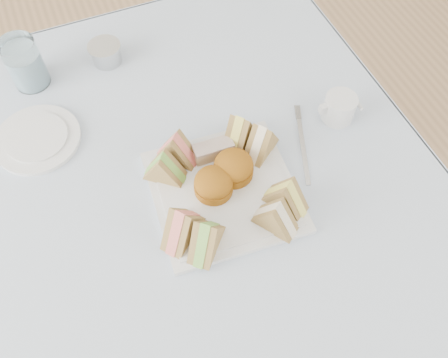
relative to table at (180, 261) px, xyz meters
name	(u,v)px	position (x,y,z in m)	size (l,w,h in m)	color
floor	(189,304)	(0.00, 0.00, -0.37)	(4.00, 4.00, 0.00)	#9E7751
table	(180,261)	(0.00, 0.00, 0.00)	(0.90, 0.90, 0.74)	brown
tablecloth	(164,185)	(0.00, 0.00, 0.37)	(1.02, 1.02, 0.01)	#A5BAD2
serving_plate	(224,192)	(0.10, -0.06, 0.38)	(0.26, 0.26, 0.01)	silver
sandwich_fl_a	(182,223)	(0.00, -0.12, 0.43)	(0.09, 0.04, 0.08)	#9C8345
sandwich_fl_b	(206,235)	(0.03, -0.15, 0.43)	(0.09, 0.04, 0.08)	#9C8345
sandwich_fr_a	(287,194)	(0.19, -0.13, 0.42)	(0.08, 0.04, 0.07)	#9C8345
sandwich_fr_b	(276,215)	(0.15, -0.16, 0.42)	(0.08, 0.04, 0.07)	#9C8345
sandwich_bl_a	(164,166)	(0.01, 0.01, 0.42)	(0.08, 0.04, 0.07)	#9C8345
sandwich_bl_b	(176,147)	(0.04, 0.04, 0.42)	(0.08, 0.04, 0.07)	#9C8345
sandwich_br_a	(262,139)	(0.20, -0.01, 0.43)	(0.08, 0.04, 0.07)	#9C8345
sandwich_br_b	(240,130)	(0.17, 0.03, 0.43)	(0.09, 0.04, 0.08)	#9C8345
scone_left	(213,184)	(0.08, -0.06, 0.41)	(0.07, 0.07, 0.05)	#A06014
scone_right	(234,167)	(0.13, -0.04, 0.41)	(0.07, 0.07, 0.05)	#A06014
pastry_slice	(213,151)	(0.11, 0.02, 0.41)	(0.08, 0.03, 0.04)	tan
side_plate	(37,139)	(-0.20, 0.19, 0.38)	(0.17, 0.17, 0.01)	silver
water_glass	(25,63)	(-0.18, 0.36, 0.43)	(0.07, 0.07, 0.11)	white
tea_strainer	(106,54)	(-0.01, 0.35, 0.40)	(0.07, 0.07, 0.04)	#BABABA
knife	(260,162)	(0.19, -0.03, 0.38)	(0.02, 0.21, 0.00)	#BABABA
fork	(303,151)	(0.28, -0.03, 0.38)	(0.01, 0.16, 0.00)	#BABABA
creamer_jug	(339,108)	(0.38, 0.02, 0.40)	(0.06, 0.06, 0.06)	silver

